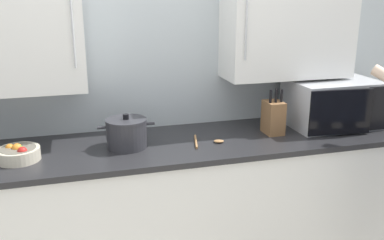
{
  "coord_description": "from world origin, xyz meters",
  "views": [
    {
      "loc": [
        -0.53,
        -1.86,
        1.8
      ],
      "look_at": [
        0.15,
        0.56,
        1.05
      ],
      "focal_mm": 40.19,
      "sensor_mm": 36.0,
      "label": 1
    }
  ],
  "objects_px": {
    "wooden_spoon": "(207,141)",
    "microwave_oven": "(329,104)",
    "knife_block": "(273,117)",
    "stock_pot": "(127,133)",
    "fruit_bowl": "(18,153)"
  },
  "relations": [
    {
      "from": "wooden_spoon",
      "to": "fruit_bowl",
      "type": "distance_m",
      "value": 1.1
    },
    {
      "from": "wooden_spoon",
      "to": "knife_block",
      "type": "bearing_deg",
      "value": 7.64
    },
    {
      "from": "stock_pot",
      "to": "knife_block",
      "type": "height_order",
      "value": "knife_block"
    },
    {
      "from": "microwave_oven",
      "to": "stock_pot",
      "type": "xyz_separation_m",
      "value": [
        -1.41,
        -0.05,
        -0.07
      ]
    },
    {
      "from": "wooden_spoon",
      "to": "knife_block",
      "type": "distance_m",
      "value": 0.49
    },
    {
      "from": "microwave_oven",
      "to": "fruit_bowl",
      "type": "relative_size",
      "value": 2.52
    },
    {
      "from": "microwave_oven",
      "to": "wooden_spoon",
      "type": "height_order",
      "value": "microwave_oven"
    },
    {
      "from": "microwave_oven",
      "to": "wooden_spoon",
      "type": "distance_m",
      "value": 0.94
    },
    {
      "from": "fruit_bowl",
      "to": "stock_pot",
      "type": "bearing_deg",
      "value": 4.53
    },
    {
      "from": "microwave_oven",
      "to": "stock_pot",
      "type": "relative_size",
      "value": 1.74
    },
    {
      "from": "stock_pot",
      "to": "fruit_bowl",
      "type": "distance_m",
      "value": 0.61
    },
    {
      "from": "wooden_spoon",
      "to": "microwave_oven",
      "type": "bearing_deg",
      "value": 6.89
    },
    {
      "from": "knife_block",
      "to": "stock_pot",
      "type": "bearing_deg",
      "value": -179.72
    },
    {
      "from": "stock_pot",
      "to": "knife_block",
      "type": "xyz_separation_m",
      "value": [
        0.96,
        0.0,
        0.02
      ]
    },
    {
      "from": "knife_block",
      "to": "fruit_bowl",
      "type": "bearing_deg",
      "value": -178.07
    }
  ]
}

